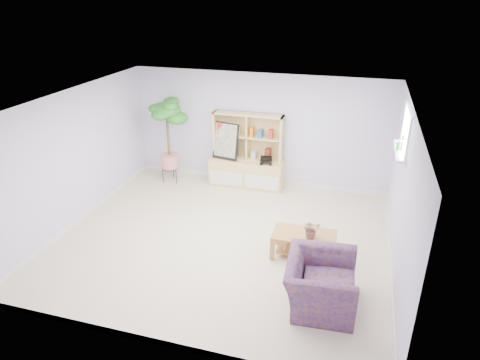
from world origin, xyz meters
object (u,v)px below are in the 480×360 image
(storage_unit, at_px, (247,151))
(coffee_table, at_px, (304,245))
(floor_tree, at_px, (169,142))
(armchair, at_px, (321,280))

(storage_unit, bearing_deg, coffee_table, -55.87)
(storage_unit, xyz_separation_m, floor_tree, (-1.67, -0.28, 0.14))
(storage_unit, height_order, floor_tree, floor_tree)
(storage_unit, relative_size, floor_tree, 0.85)
(coffee_table, height_order, floor_tree, floor_tree)
(coffee_table, xyz_separation_m, floor_tree, (-3.26, 2.08, 0.73))
(coffee_table, height_order, armchair, armchair)
(armchair, bearing_deg, floor_tree, 45.60)
(storage_unit, height_order, armchair, storage_unit)
(floor_tree, relative_size, armchair, 1.77)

